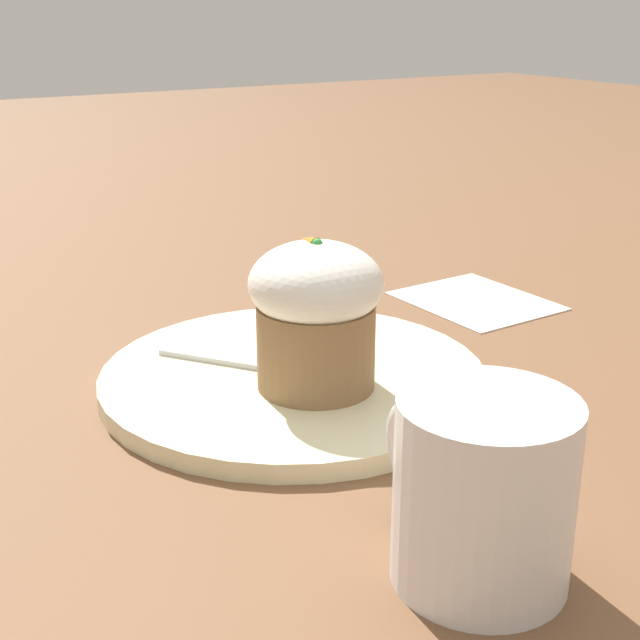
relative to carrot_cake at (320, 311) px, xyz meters
The scene contains 6 objects.
ground_plane 0.07m from the carrot_cake, ahead, with size 4.00×4.00×0.00m, color brown.
dessert_plate 0.07m from the carrot_cake, ahead, with size 0.26×0.26×0.01m.
carrot_cake is the anchor object (origin of this frame).
spoon 0.06m from the carrot_cake, 22.72° to the left, with size 0.11×0.09×0.01m.
coffee_cup 0.20m from the carrot_cake, behind, with size 0.11×0.08×0.09m.
paper_napkin 0.26m from the carrot_cake, 64.23° to the right, with size 0.13×0.11×0.00m.
Camera 1 is at (-0.49, 0.27, 0.25)m, focal length 50.00 mm.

